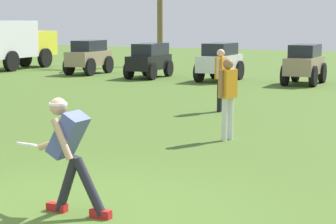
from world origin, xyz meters
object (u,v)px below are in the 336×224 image
at_px(frisbee_thrower, 69,149).
at_px(teammate_deep, 228,91).
at_px(parked_car_slot_a, 89,56).
at_px(parked_car_slot_c, 220,61).
at_px(teammate_near_sideline, 221,74).
at_px(parked_car_slot_d, 304,63).
at_px(parked_car_slot_b, 150,59).
at_px(box_truck, 8,43).
at_px(frisbee_in_flight, 27,144).

relative_size(frisbee_thrower, teammate_deep, 0.89).
xyz_separation_m(parked_car_slot_a, parked_car_slot_c, (6.03, -0.28, 0.00)).
height_order(parked_car_slot_a, parked_car_slot_c, same).
distance_m(teammate_near_sideline, parked_car_slot_d, 7.70).
xyz_separation_m(teammate_deep, parked_car_slot_c, (-4.82, 10.99, -0.20)).
bearing_deg(frisbee_thrower, parked_car_slot_c, 106.98).
relative_size(teammate_deep, parked_car_slot_d, 0.65).
xyz_separation_m(frisbee_thrower, parked_car_slot_d, (-1.82, 16.48, -0.04)).
relative_size(frisbee_thrower, teammate_near_sideline, 0.89).
bearing_deg(parked_car_slot_b, teammate_near_sideline, -50.38).
bearing_deg(parked_car_slot_b, box_truck, 177.05).
xyz_separation_m(parked_car_slot_c, parked_car_slot_d, (3.14, 0.23, 0.00)).
bearing_deg(parked_car_slot_a, parked_car_slot_b, -6.22).
relative_size(parked_car_slot_d, box_truck, 0.40).
bearing_deg(parked_car_slot_d, teammate_near_sideline, -89.66).
distance_m(parked_car_slot_b, parked_car_slot_d, 6.10).
height_order(teammate_deep, parked_car_slot_d, teammate_deep).
relative_size(parked_car_slot_a, parked_car_slot_d, 1.01).
height_order(parked_car_slot_b, box_truck, box_truck).
distance_m(frisbee_in_flight, parked_car_slot_c, 16.61).
bearing_deg(parked_car_slot_c, frisbee_thrower, -73.02).
relative_size(teammate_near_sideline, teammate_deep, 1.00).
bearing_deg(frisbee_thrower, frisbee_in_flight, 167.05).
xyz_separation_m(parked_car_slot_b, box_truck, (-7.46, 0.38, 0.51)).
height_order(teammate_deep, parked_car_slot_c, teammate_deep).
bearing_deg(teammate_deep, parked_car_slot_a, 133.92).
bearing_deg(teammate_near_sideline, frisbee_thrower, -78.58).
relative_size(parked_car_slot_a, parked_car_slot_c, 1.02).
distance_m(teammate_near_sideline, parked_car_slot_c, 8.12).
bearing_deg(parked_car_slot_b, parked_car_slot_d, 2.63).
height_order(teammate_near_sideline, parked_car_slot_d, teammate_near_sideline).
bearing_deg(parked_car_slot_b, frisbee_in_flight, -66.03).
bearing_deg(parked_car_slot_b, parked_car_slot_a, 173.78).
xyz_separation_m(frisbee_thrower, box_truck, (-15.37, 16.58, 0.45)).
distance_m(parked_car_slot_c, box_truck, 10.42).
bearing_deg(parked_car_slot_c, teammate_near_sideline, -66.89).
height_order(frisbee_in_flight, parked_car_slot_d, parked_car_slot_d).
distance_m(teammate_near_sideline, box_truck, 15.68).
bearing_deg(frisbee_thrower, parked_car_slot_a, 123.62).
height_order(parked_car_slot_b, parked_car_slot_d, parked_car_slot_d).
bearing_deg(frisbee_in_flight, parked_car_slot_c, 104.55).
bearing_deg(parked_car_slot_c, parked_car_slot_a, 177.33).
relative_size(parked_car_slot_b, box_truck, 0.41).
relative_size(teammate_deep, parked_car_slot_b, 0.63).
bearing_deg(frisbee_thrower, parked_car_slot_b, 116.03).
height_order(frisbee_in_flight, teammate_near_sideline, teammate_near_sideline).
bearing_deg(teammate_deep, frisbee_in_flight, -97.26).
distance_m(teammate_deep, parked_car_slot_b, 13.42).
height_order(frisbee_thrower, parked_car_slot_c, parked_car_slot_c).
bearing_deg(parked_car_slot_c, teammate_deep, -66.31).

